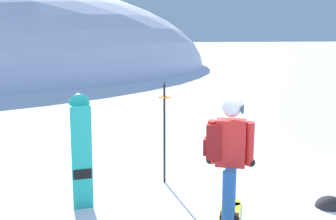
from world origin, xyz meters
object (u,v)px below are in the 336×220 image
at_px(snowboarder_main, 228,159).
at_px(rock_dark, 329,206).
at_px(piste_marker_near, 164,125).
at_px(spare_snowboard, 82,153).

bearing_deg(snowboarder_main, rock_dark, 5.24).
height_order(snowboarder_main, piste_marker_near, snowboarder_main).
bearing_deg(snowboarder_main, piste_marker_near, 99.22).
bearing_deg(rock_dark, piste_marker_near, 141.00).
xyz_separation_m(piste_marker_near, rock_dark, (2.00, -1.62, -0.98)).
xyz_separation_m(snowboarder_main, spare_snowboard, (-1.69, 1.09, -0.08)).
height_order(spare_snowboard, piste_marker_near, piste_marker_near).
distance_m(snowboarder_main, piste_marker_near, 1.80).
xyz_separation_m(spare_snowboard, piste_marker_near, (1.40, 0.69, 0.14)).
distance_m(snowboarder_main, rock_dark, 1.95).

